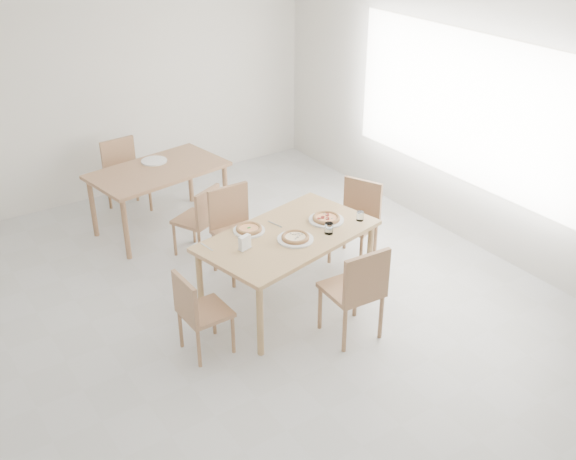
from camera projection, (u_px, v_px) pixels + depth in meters
room at (462, 107)px, 7.21m from camera, size 7.28×7.00×7.00m
main_table at (288, 241)px, 6.30m from camera, size 1.81×1.26×0.75m
chair_south at (357, 287)px, 5.84m from camera, size 0.49×0.49×0.93m
chair_north at (235, 225)px, 6.89m from camera, size 0.46×0.46×0.92m
chair_west at (197, 309)px, 5.70m from camera, size 0.40×0.40×0.79m
chair_east at (357, 215)px, 7.15m from camera, size 0.57×0.57×0.87m
plate_margherita at (249, 231)px, 6.30m from camera, size 0.30×0.30×0.02m
plate_mushroom at (295, 239)px, 6.15m from camera, size 0.33×0.33×0.02m
plate_pepperoni at (326, 220)px, 6.49m from camera, size 0.34×0.34×0.02m
pizza_margherita at (249, 228)px, 6.29m from camera, size 0.32×0.32×0.03m
pizza_mushroom at (295, 237)px, 6.14m from camera, size 0.31×0.31×0.03m
pizza_pepperoni at (326, 218)px, 6.48m from camera, size 0.34×0.34×0.03m
tumbler_a at (329, 228)px, 6.25m from camera, size 0.08×0.08×0.11m
tumbler_b at (360, 216)px, 6.49m from camera, size 0.07×0.07×0.09m
napkin_holder at (245, 243)px, 5.97m from camera, size 0.14×0.09×0.14m
fork_a at (207, 247)px, 6.04m from camera, size 0.04×0.19×0.01m
fork_b at (275, 224)px, 6.43m from camera, size 0.05×0.19×0.01m
second_table at (158, 175)px, 7.67m from camera, size 1.61×1.08×0.75m
chair_back_s at (201, 216)px, 7.21m from camera, size 0.53×0.53×0.80m
chair_back_n at (124, 170)px, 8.23m from camera, size 0.46×0.46×0.87m
plate_empty at (154, 161)px, 7.82m from camera, size 0.30×0.30×0.02m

